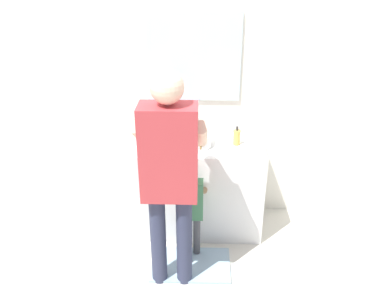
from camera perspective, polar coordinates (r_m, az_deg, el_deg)
The scene contains 10 objects.
ground_plane at distance 3.56m, azimuth -0.07°, elevation -14.40°, with size 14.00×14.00×0.00m, color silver.
back_wall at distance 3.48m, azimuth 0.23°, elevation 9.96°, with size 4.40×0.10×2.70m.
vanity_cabinet at distance 3.56m, azimuth 0.07°, elevation -6.12°, with size 1.21×0.54×0.84m, color white.
sink_basin at distance 3.32m, azimuth 0.07°, elevation 0.70°, with size 0.32×0.32×0.11m.
faucet at distance 3.49m, azimuth 0.16°, elevation 2.43°, with size 0.18×0.14×0.18m.
toothbrush_cup at distance 3.41m, azimuth -5.66°, elevation 1.16°, with size 0.07×0.07×0.21m.
soap_bottle at distance 3.35m, azimuth 6.47°, elevation 0.98°, with size 0.06×0.06×0.17m.
bath_mat at distance 3.36m, azimuth -0.21°, elevation -17.00°, with size 0.64×0.40×0.02m, color #99B7CC.
child_toddler at distance 3.18m, azimuth -0.14°, elevation -8.69°, with size 0.26×0.26×0.83m.
adult_parent at distance 2.68m, azimuth -3.28°, elevation -3.13°, with size 0.52×0.55×1.66m.
Camera 1 is at (0.09, -2.73, 2.28)m, focal length 36.98 mm.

